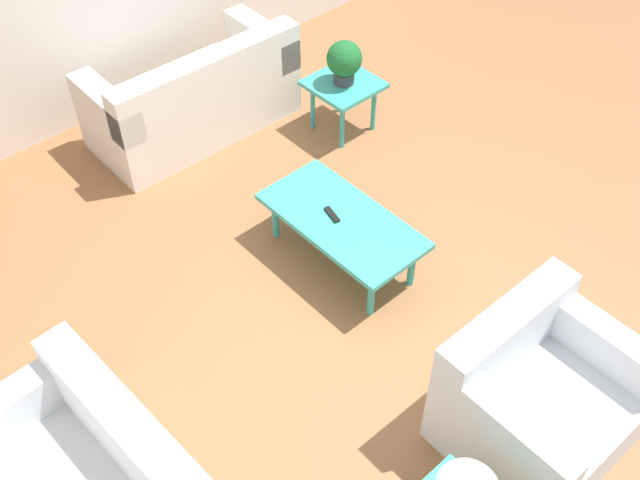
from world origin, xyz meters
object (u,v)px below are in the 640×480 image
coffee_table (342,223)px  side_table_plant (344,89)px  sofa (195,98)px  armchair (536,398)px  potted_plant (344,61)px

coffee_table → side_table_plant: 1.54m
sofa → coffee_table: size_ratio=1.45×
sofa → coffee_table: (-1.92, 0.13, 0.03)m
armchair → coffee_table: armchair is taller
side_table_plant → potted_plant: (0.00, 0.00, 0.27)m
side_table_plant → potted_plant: size_ratio=1.46×
armchair → sofa: bearing=86.6°
sofa → armchair: 3.66m
side_table_plant → coffee_table: bearing=136.3°
potted_plant → side_table_plant: bearing=0.0°
sofa → side_table_plant: bearing=140.2°
sofa → armchair: bearing=86.7°
armchair → side_table_plant: armchair is taller
armchair → side_table_plant: (2.85, -1.20, 0.07)m
armchair → potted_plant: size_ratio=2.71×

